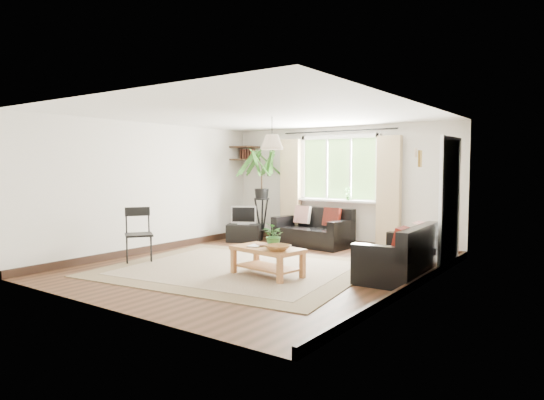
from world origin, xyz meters
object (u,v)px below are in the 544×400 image
Objects in this scene: sofa_right at (397,253)px; coffee_table at (267,262)px; palm_stand at (262,195)px; tv_stand at (244,233)px; folding_chair at (139,236)px; sofa_back at (312,228)px.

coffee_table is (-1.57, -1.01, -0.15)m from sofa_right.
palm_stand is (-2.12, 2.70, 0.78)m from coffee_table.
tv_stand is (-3.87, 1.30, -0.18)m from sofa_right.
coffee_table is 3.27m from tv_stand.
coffee_table is at bearing -44.19° from folding_chair.
sofa_back is 3.47m from folding_chair.
coffee_table is (0.85, -2.70, -0.15)m from sofa_back.
sofa_right is 4.10m from palm_stand.
sofa_back is 1.00× the size of sofa_right.
sofa_right is 1.87m from coffee_table.
coffee_table is 0.53× the size of palm_stand.
sofa_right is at bearing -24.60° from palm_stand.
sofa_back is 2.23× the size of tv_stand.
sofa_right is at bearing 32.88° from coffee_table.
folding_chair reaches higher than sofa_back.
sofa_right is 4.09m from tv_stand.
palm_stand is 3.20m from folding_chair.
palm_stand reaches higher than tv_stand.
sofa_back is 1.52m from tv_stand.
folding_chair is (-3.86, -1.46, 0.09)m from sofa_right.
tv_stand is at bearing 134.92° from coffee_table.
tv_stand is at bearing -111.19° from sofa_right.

